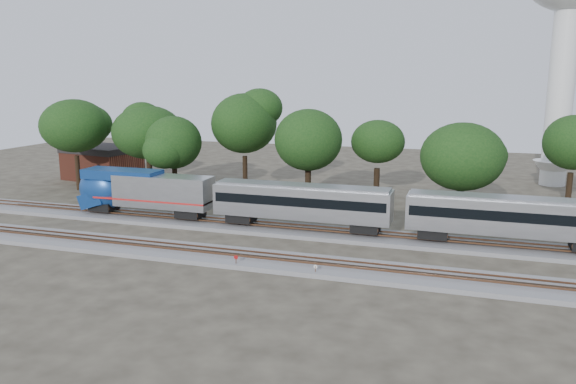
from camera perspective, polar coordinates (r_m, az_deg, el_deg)
name	(u,v)px	position (r m, az deg, el deg)	size (l,w,h in m)	color
ground	(257,247)	(52.75, -3.15, -5.63)	(160.00, 160.00, 0.00)	#383328
track_far	(278,229)	(58.11, -1.04, -3.78)	(160.00, 5.00, 0.73)	slate
track_near	(241,258)	(49.15, -4.83, -6.70)	(160.00, 5.00, 0.73)	slate
switch_stand_red	(236,260)	(47.11, -5.31, -6.89)	(0.35, 0.07, 1.10)	#512D19
switch_stand_white	(315,269)	(45.05, 2.80, -7.82)	(0.31, 0.10, 0.98)	#512D19
switch_lever	(301,272)	(45.81, 1.32, -8.11)	(0.50, 0.30, 0.30)	#512D19
water_tower	(569,0)	(91.09, 26.67, 17.04)	(12.76, 12.76, 35.32)	silver
brick_building	(102,162)	(92.19, -18.34, 2.87)	(12.00, 9.44, 5.20)	brown
tree_0	(74,126)	(83.49, -20.87, 6.29)	(9.19, 9.19, 12.95)	black
tree_1	(148,132)	(79.08, -14.06, 5.89)	(8.42, 8.42, 11.87)	black
tree_2	(174,143)	(74.07, -11.55, 4.94)	(7.50, 7.50, 10.57)	black
tree_3	(244,123)	(75.82, -4.46, 6.96)	(9.73, 9.73, 13.72)	black
tree_4	(308,140)	(68.04, 2.08, 5.29)	(8.32, 8.32, 11.74)	black
tree_5	(378,142)	(73.08, 9.11, 5.07)	(7.66, 7.66, 10.79)	black
tree_6	(462,157)	(64.36, 17.30, 3.42)	(7.20, 7.20, 10.15)	black
tree_7	(574,143)	(75.58, 27.03, 4.49)	(8.09, 8.09, 11.40)	black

